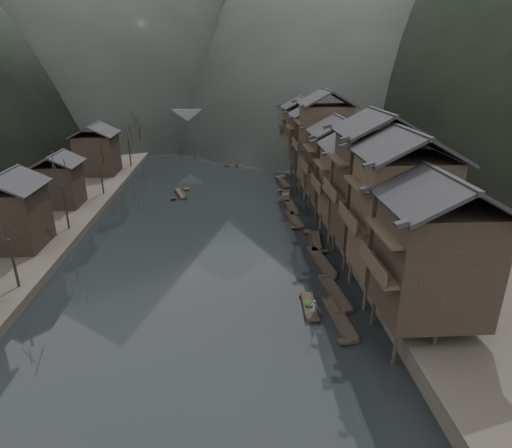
{
  "coord_description": "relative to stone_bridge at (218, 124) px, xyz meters",
  "views": [
    {
      "loc": [
        3.02,
        -34.43,
        20.24
      ],
      "look_at": [
        5.75,
        11.08,
        2.5
      ],
      "focal_mm": 30.0,
      "sensor_mm": 36.0,
      "label": 1
    }
  ],
  "objects": [
    {
      "name": "bamboo_pole",
      "position": [
        9.79,
        -76.51,
        -1.33
      ],
      "size": [
        1.74,
        1.79,
        3.47
      ],
      "primitive_type": "cylinder",
      "rotation": [
        0.61,
        0.0,
        -0.77
      ],
      "color": "#8C7A51",
      "rests_on": "boatman"
    },
    {
      "name": "bare_trees",
      "position": [
        -17.0,
        -47.9,
        1.54
      ],
      "size": [
        3.86,
        74.92,
        7.72
      ],
      "color": "black",
      "rests_on": "left_bank"
    },
    {
      "name": "cargo_heap",
      "position": [
        9.49,
        -74.71,
        -4.38
      ],
      "size": [
        1.0,
        1.31,
        0.6
      ],
      "primitive_type": "ellipsoid",
      "color": "black",
      "rests_on": "hero_sampan"
    },
    {
      "name": "stilt_houses",
      "position": [
        17.28,
        -53.21,
        3.81
      ],
      "size": [
        9.0,
        67.6,
        16.16
      ],
      "color": "black",
      "rests_on": "ground"
    },
    {
      "name": "water",
      "position": [
        0.0,
        -72.0,
        -5.11
      ],
      "size": [
        300.0,
        300.0,
        0.0
      ],
      "primitive_type": "plane",
      "color": "black",
      "rests_on": "ground"
    },
    {
      "name": "left_bank",
      "position": [
        -35.0,
        -32.0,
        -4.51
      ],
      "size": [
        40.0,
        200.0,
        1.2
      ],
      "primitive_type": "cube",
      "color": "#2D2823",
      "rests_on": "ground"
    },
    {
      "name": "right_bank",
      "position": [
        35.0,
        -32.0,
        -4.21
      ],
      "size": [
        40.0,
        200.0,
        1.8
      ],
      "primitive_type": "cube",
      "color": "#2D2823",
      "rests_on": "ground"
    },
    {
      "name": "stone_bridge",
      "position": [
        0.0,
        0.0,
        0.0
      ],
      "size": [
        40.0,
        6.0,
        9.0
      ],
      "color": "#4C4C4F",
      "rests_on": "ground"
    },
    {
      "name": "hero_sampan",
      "position": [
        9.5,
        -74.92,
        -4.91
      ],
      "size": [
        1.19,
        4.59,
        0.43
      ],
      "color": "black",
      "rests_on": "water"
    },
    {
      "name": "midriver_boats",
      "position": [
        -1.76,
        -24.13,
        -4.91
      ],
      "size": [
        11.42,
        34.84,
        0.45
      ],
      "color": "black",
      "rests_on": "water"
    },
    {
      "name": "boatman",
      "position": [
        9.59,
        -76.51,
        -3.87
      ],
      "size": [
        0.6,
        0.4,
        1.61
      ],
      "primitive_type": "imported",
      "rotation": [
        0.0,
        0.0,
        3.11
      ],
      "color": "#5A5A5D",
      "rests_on": "hero_sampan"
    },
    {
      "name": "moored_sampans",
      "position": [
        11.89,
        -56.82,
        -4.91
      ],
      "size": [
        3.3,
        49.31,
        0.47
      ],
      "color": "black",
      "rests_on": "water"
    },
    {
      "name": "left_houses",
      "position": [
        -20.5,
        -51.88,
        0.55
      ],
      "size": [
        8.1,
        53.2,
        8.73
      ],
      "color": "black",
      "rests_on": "left_bank"
    }
  ]
}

